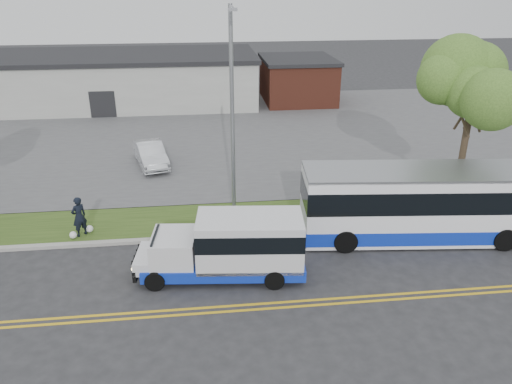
{
  "coord_description": "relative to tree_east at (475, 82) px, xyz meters",
  "views": [
    {
      "loc": [
        1.57,
        -18.23,
        10.66
      ],
      "look_at": [
        3.97,
        2.31,
        1.6
      ],
      "focal_mm": 35.0,
      "sensor_mm": 36.0,
      "label": 1
    }
  ],
  "objects": [
    {
      "name": "transit_bus",
      "position": [
        -2.54,
        -2.83,
        -4.6
      ],
      "size": [
        11.6,
        3.64,
        3.17
      ],
      "rotation": [
        0.0,
        0.0,
        -0.09
      ],
      "color": "white",
      "rests_on": "ground"
    },
    {
      "name": "lane_line_north",
      "position": [
        -14.0,
        -6.85,
        -6.2
      ],
      "size": [
        70.0,
        0.12,
        0.01
      ],
      "primitive_type": "cube",
      "color": "gold",
      "rests_on": "ground"
    },
    {
      "name": "grocery_bag_right",
      "position": [
        -17.51,
        -0.85,
        -5.94
      ],
      "size": [
        0.32,
        0.32,
        0.32
      ],
      "primitive_type": "sphere",
      "color": "white",
      "rests_on": "verge"
    },
    {
      "name": "streetlight_near",
      "position": [
        -11.0,
        -0.27,
        -0.97
      ],
      "size": [
        0.35,
        1.53,
        9.5
      ],
      "color": "gray",
      "rests_on": "verge"
    },
    {
      "name": "shuttle_bus",
      "position": [
        -11.39,
        -4.86,
        -4.89
      ],
      "size": [
        6.57,
        2.69,
        2.45
      ],
      "rotation": [
        0.0,
        0.0,
        -0.1
      ],
      "color": "#102EB5",
      "rests_on": "ground"
    },
    {
      "name": "ground",
      "position": [
        -14.0,
        -3.0,
        -6.2
      ],
      "size": [
        140.0,
        140.0,
        0.0
      ],
      "primitive_type": "plane",
      "color": "#28282B",
      "rests_on": "ground"
    },
    {
      "name": "lane_line_south",
      "position": [
        -14.0,
        -7.15,
        -6.2
      ],
      "size": [
        70.0,
        0.12,
        0.01
      ],
      "primitive_type": "cube",
      "color": "gold",
      "rests_on": "ground"
    },
    {
      "name": "tree_east",
      "position": [
        0.0,
        0.0,
        0.0
      ],
      "size": [
        5.2,
        5.2,
        8.33
      ],
      "color": "#33281C",
      "rests_on": "verge"
    },
    {
      "name": "brick_wing",
      "position": [
        -3.5,
        23.0,
        -4.24
      ],
      "size": [
        6.3,
        7.3,
        3.9
      ],
      "color": "brown",
      "rests_on": "ground"
    },
    {
      "name": "verge",
      "position": [
        -14.0,
        -0.1,
        -6.15
      ],
      "size": [
        80.0,
        3.3,
        0.1
      ],
      "primitive_type": "cube",
      "color": "#2B4517",
      "rests_on": "ground"
    },
    {
      "name": "curb",
      "position": [
        -14.0,
        -1.9,
        -6.13
      ],
      "size": [
        80.0,
        0.3,
        0.15
      ],
      "primitive_type": "cube",
      "color": "#9E9B93",
      "rests_on": "ground"
    },
    {
      "name": "parked_car_a",
      "position": [
        -15.41,
        7.44,
        -5.4
      ],
      "size": [
        2.52,
        4.5,
        1.4
      ],
      "primitive_type": "imported",
      "rotation": [
        0.0,
        0.0,
        0.26
      ],
      "color": "silver",
      "rests_on": "parking_lot"
    },
    {
      "name": "commercial_building",
      "position": [
        -20.0,
        24.0,
        -4.02
      ],
      "size": [
        25.4,
        10.4,
        4.35
      ],
      "color": "#9E9E99",
      "rests_on": "ground"
    },
    {
      "name": "grocery_bag_left",
      "position": [
        -18.11,
        -1.35,
        -5.94
      ],
      "size": [
        0.32,
        0.32,
        0.32
      ],
      "primitive_type": "sphere",
      "color": "white",
      "rests_on": "verge"
    },
    {
      "name": "parking_lot",
      "position": [
        -14.0,
        14.0,
        -6.15
      ],
      "size": [
        80.0,
        25.0,
        0.1
      ],
      "primitive_type": "cube",
      "color": "#4C4C4F",
      "rests_on": "ground"
    },
    {
      "name": "pedestrian",
      "position": [
        -17.81,
        -1.1,
        -5.19
      ],
      "size": [
        0.79,
        0.77,
        1.82
      ],
      "primitive_type": "imported",
      "rotation": [
        0.0,
        0.0,
        3.85
      ],
      "color": "black",
      "rests_on": "verge"
    }
  ]
}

